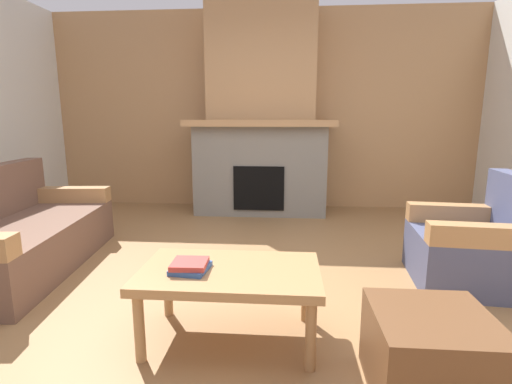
{
  "coord_description": "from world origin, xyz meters",
  "views": [
    {
      "loc": [
        0.34,
        -2.46,
        1.26
      ],
      "look_at": [
        0.08,
        0.74,
        0.63
      ],
      "focal_mm": 26.63,
      "sensor_mm": 36.0,
      "label": 1
    }
  ],
  "objects_px": {
    "fireplace": "(261,125)",
    "ottoman": "(430,356)",
    "couch": "(17,236)",
    "coffee_table": "(230,278)",
    "armchair": "(474,247)"
  },
  "relations": [
    {
      "from": "fireplace",
      "to": "coffee_table",
      "type": "bearing_deg",
      "value": -89.33
    },
    {
      "from": "fireplace",
      "to": "couch",
      "type": "xyz_separation_m",
      "value": [
        -1.88,
        -2.23,
        -0.88
      ]
    },
    {
      "from": "fireplace",
      "to": "ottoman",
      "type": "relative_size",
      "value": 5.19
    },
    {
      "from": "armchair",
      "to": "coffee_table",
      "type": "relative_size",
      "value": 0.85
    },
    {
      "from": "couch",
      "to": "coffee_table",
      "type": "bearing_deg",
      "value": -24.78
    },
    {
      "from": "coffee_table",
      "to": "ottoman",
      "type": "relative_size",
      "value": 1.92
    },
    {
      "from": "couch",
      "to": "coffee_table",
      "type": "xyz_separation_m",
      "value": [
        1.92,
        -0.89,
        0.09
      ]
    },
    {
      "from": "armchair",
      "to": "coffee_table",
      "type": "xyz_separation_m",
      "value": [
        -1.74,
        -0.9,
        0.08
      ]
    },
    {
      "from": "fireplace",
      "to": "ottoman",
      "type": "distance_m",
      "value": 3.76
    },
    {
      "from": "armchair",
      "to": "coffee_table",
      "type": "bearing_deg",
      "value": -152.71
    },
    {
      "from": "armchair",
      "to": "coffee_table",
      "type": "distance_m",
      "value": 1.96
    },
    {
      "from": "fireplace",
      "to": "couch",
      "type": "height_order",
      "value": "fireplace"
    },
    {
      "from": "armchair",
      "to": "ottoman",
      "type": "relative_size",
      "value": 1.63
    },
    {
      "from": "fireplace",
      "to": "ottoman",
      "type": "bearing_deg",
      "value": -73.97
    },
    {
      "from": "fireplace",
      "to": "coffee_table",
      "type": "height_order",
      "value": "fireplace"
    }
  ]
}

